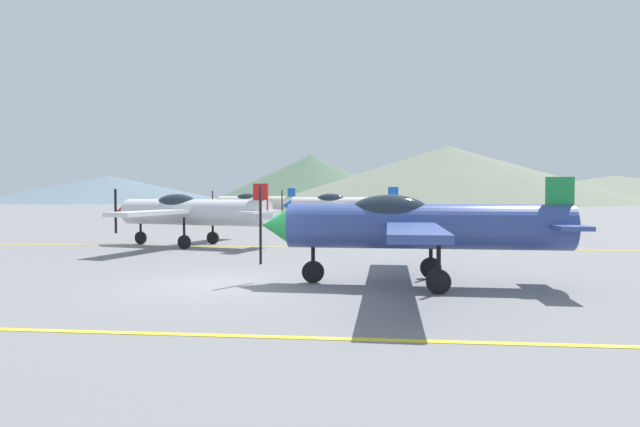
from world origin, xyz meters
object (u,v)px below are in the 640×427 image
airplane_near (414,225)px  airplane_far (340,205)px  airplane_mid (189,211)px  airplane_back (254,202)px

airplane_near → airplane_far: 20.75m
airplane_near → airplane_mid: same height
airplane_near → airplane_far: size_ratio=1.00×
airplane_near → airplane_mid: size_ratio=1.00×
airplane_mid → airplane_back: 21.10m
airplane_mid → airplane_far: 13.08m
airplane_far → airplane_back: size_ratio=1.01×
airplane_far → airplane_back: 11.95m
airplane_mid → airplane_far: size_ratio=0.99×
airplane_mid → airplane_back: size_ratio=1.00×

